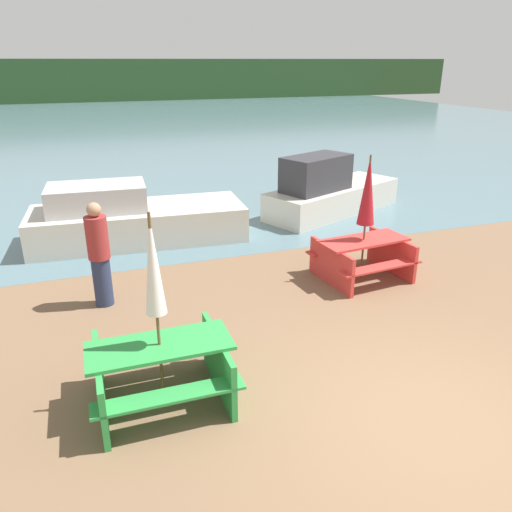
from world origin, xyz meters
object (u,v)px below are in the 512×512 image
Objects in this scene: boat at (132,219)px; umbrella_white at (153,267)px; person at (99,255)px; umbrella_crimson at (368,191)px; picnic_table_red at (362,255)px; boat_second at (328,192)px; picnic_table_green at (161,367)px.

umbrella_white is at bearing -89.66° from boat.
umbrella_white is 1.34× the size of person.
umbrella_crimson is 0.48× the size of boat.
person reaches higher than picnic_table_red.
person is (-0.85, -3.14, 0.39)m from boat.
umbrella_white is 0.55× the size of boat_second.
umbrella_white is 1.02× the size of umbrella_crimson.
umbrella_white reaches higher than person.
boat is at bearing 86.67° from picnic_table_green.
person is (-4.72, 0.49, 0.44)m from picnic_table_red.
picnic_table_red is 5.30m from boat.
picnic_table_green is 0.95× the size of person.
umbrella_crimson is 4.81m from person.
person is at bearing 174.13° from picnic_table_red.
person is (-4.72, 0.49, -0.80)m from umbrella_crimson.
picnic_table_red is at bearing 30.07° from picnic_table_green.
umbrella_white reaches higher than boat_second.
umbrella_crimson is at bearing 30.07° from picnic_table_green.
umbrella_crimson is at bearing 90.00° from picnic_table_red.
boat is 2.71× the size of person.
picnic_table_green is 1.31m from umbrella_white.
umbrella_white is 0.49× the size of boat.
picnic_table_green is at bearing -149.93° from umbrella_crimson.
picnic_table_green is at bearing 0.00° from umbrella_white.
umbrella_white is at bearing -153.86° from boat_second.
umbrella_white is at bearing 180.00° from picnic_table_green.
person is at bearing -172.71° from boat_second.
boat is 1.12× the size of boat_second.
picnic_table_red is 0.75× the size of umbrella_white.
umbrella_crimson is (4.22, 2.44, 1.23)m from picnic_table_green.
boat_second is at bearing 30.46° from person.
picnic_table_green is 0.94× the size of picnic_table_red.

